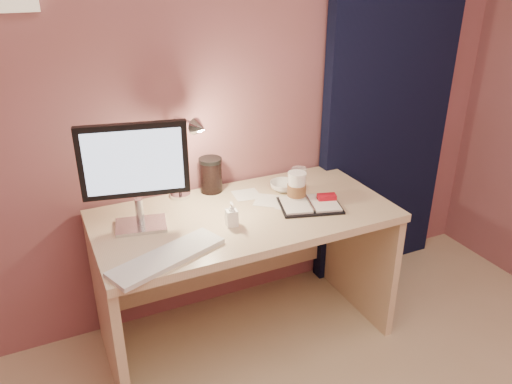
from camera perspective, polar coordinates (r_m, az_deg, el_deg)
name	(u,v)px	position (r m, az deg, el deg)	size (l,w,h in m)	color
room	(376,92)	(2.94, 13.58, 11.01)	(3.50, 3.50, 3.50)	#C6B28E
desk	(239,246)	(2.52, -1.95, -6.21)	(1.40, 0.70, 0.73)	beige
monitor	(135,167)	(2.16, -13.67, 2.78)	(0.45, 0.20, 0.48)	silver
keyboard	(167,257)	(2.02, -10.08, -7.33)	(0.49, 0.14, 0.02)	silver
planner	(311,204)	(2.42, 6.34, -1.38)	(0.34, 0.29, 0.04)	black
paper_a	(296,204)	(2.43, 4.63, -1.43)	(0.16, 0.16, 0.00)	white
paper_b	(247,195)	(2.53, -1.09, -0.30)	(0.13, 0.13, 0.00)	white
paper_c	(269,201)	(2.46, 1.55, -0.98)	(0.14, 0.14, 0.00)	white
coffee_cup	(297,188)	(2.45, 4.67, 0.50)	(0.09, 0.09, 0.15)	white
clear_cup	(299,180)	(2.53, 4.89, 1.32)	(0.08, 0.08, 0.13)	white
bowl	(284,186)	(2.58, 3.17, 0.69)	(0.14, 0.14, 0.04)	white
lotion_bottle	(232,214)	(2.22, -2.80, -2.53)	(0.05, 0.05, 0.11)	white
dark_jar	(211,177)	(2.55, -5.18, 1.76)	(0.11, 0.11, 0.16)	black
desk_lamp	(175,153)	(2.33, -9.22, 4.44)	(0.17, 0.27, 0.44)	silver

